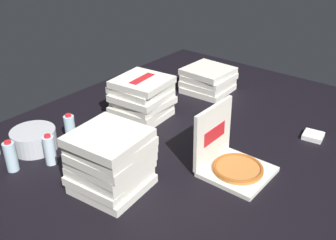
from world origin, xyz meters
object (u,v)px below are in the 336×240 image
Objects in this scene: pizza_stack_right_mid at (111,161)px; water_bottle_3 at (11,156)px; ice_bucket at (34,140)px; napkin_pile at (313,136)px; pizza_stack_center_near at (142,98)px; water_bottle_1 at (70,128)px; open_pizza_box at (230,159)px; water_bottle_0 at (50,150)px; pizza_stack_center_far at (208,80)px.

water_bottle_3 is at bearing 114.12° from pizza_stack_right_mid.
ice_bucket is at bearing 93.07° from pizza_stack_right_mid.
pizza_stack_right_mid is 3.26× the size of napkin_pile.
ice_bucket is at bearing 163.07° from pizza_stack_center_near.
water_bottle_1 is 0.43m from water_bottle_3.
open_pizza_box is at bearing -62.23° from ice_bucket.
water_bottle_1 is at bearing -26.54° from ice_bucket.
pizza_stack_center_near is 0.81m from ice_bucket.
open_pizza_box reaches higher than water_bottle_0.
ice_bucket is (-0.77, 0.24, -0.08)m from pizza_stack_center_near.
napkin_pile is (1.23, -0.67, -0.16)m from pizza_stack_right_mid.
water_bottle_1 is 1.57× the size of napkin_pile.
pizza_stack_right_mid is at bearing -81.05° from water_bottle_0.
water_bottle_3 is (-0.22, -0.10, 0.03)m from ice_bucket.
napkin_pile is (1.06, -1.25, -0.08)m from water_bottle_1.
napkin_pile is at bearing -49.76° from water_bottle_1.
napkin_pile is at bearing -28.64° from pizza_stack_right_mid.
pizza_stack_center_far is 1.95× the size of water_bottle_3.
napkin_pile is (-0.21, -1.01, -0.08)m from pizza_stack_center_far.
pizza_stack_right_mid is (-0.55, 0.43, 0.09)m from open_pizza_box.
pizza_stack_center_near reaches higher than pizza_stack_center_far.
pizza_stack_center_far is 1.37× the size of ice_bucket.
ice_bucket is 2.24× the size of napkin_pile.
water_bottle_3 is at bearing 171.75° from pizza_stack_center_far.
water_bottle_1 is (-0.37, 1.00, 0.01)m from open_pizza_box.
water_bottle_1 is (-1.28, 0.25, -0.01)m from pizza_stack_center_far.
open_pizza_box is at bearing -37.87° from pizza_stack_right_mid.
open_pizza_box is at bearing -55.04° from water_bottle_0.
water_bottle_3 is (-0.81, 1.01, 0.01)m from open_pizza_box.
open_pizza_box is at bearing -69.58° from water_bottle_1.
ice_bucket is 0.23m from water_bottle_0.
water_bottle_3 reaches higher than ice_bucket.
pizza_stack_right_mid is at bearing 151.36° from napkin_pile.
pizza_stack_center_near is 0.86m from pizza_stack_right_mid.
pizza_stack_center_near is 2.08× the size of water_bottle_1.
water_bottle_0 is at bearing 139.01° from napkin_pile.
open_pizza_box is 1.18m from pizza_stack_center_far.
pizza_stack_center_near is 0.72m from pizza_stack_center_far.
pizza_stack_right_mid is at bearing -106.68° from water_bottle_1.
water_bottle_3 is at bearing 139.98° from napkin_pile.
water_bottle_1 is (0.25, 0.12, 0.00)m from water_bottle_0.
pizza_stack_right_mid reaches higher than napkin_pile.
pizza_stack_center_near reaches higher than ice_bucket.
pizza_stack_right_mid is at bearing -86.93° from ice_bucket.
pizza_stack_center_far and water_bottle_3 have the same top height.
open_pizza_box is 0.94× the size of pizza_stack_right_mid.
water_bottle_0 is at bearing -99.16° from ice_bucket.
pizza_stack_center_far is 1.53m from ice_bucket.
pizza_stack_right_mid is 0.61m from water_bottle_1.
ice_bucket is 1.43× the size of water_bottle_3.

